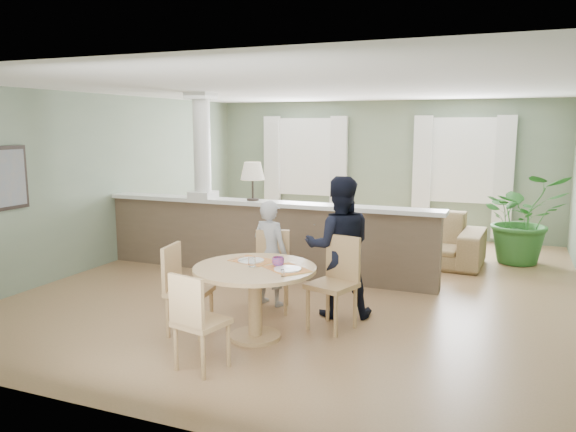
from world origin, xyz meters
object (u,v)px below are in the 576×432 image
at_px(houseplant, 523,218).
at_px(chair_far_boy, 272,266).
at_px(chair_side, 183,285).
at_px(dining_table, 256,281).
at_px(chair_near, 196,318).
at_px(child_person, 270,253).
at_px(man_person, 339,247).
at_px(sofa, 394,235).
at_px(chair_far_man, 336,278).

height_order(houseplant, chair_far_boy, houseplant).
distance_m(chair_far_boy, chair_side, 1.25).
xyz_separation_m(houseplant, dining_table, (-2.58, -4.59, -0.12)).
height_order(chair_near, chair_side, chair_side).
bearing_deg(dining_table, houseplant, 60.61).
distance_m(chair_far_boy, child_person, 0.20).
relative_size(houseplant, child_person, 1.11).
height_order(houseplant, man_person, man_person).
relative_size(sofa, houseplant, 1.92).
height_order(chair_far_man, child_person, child_person).
relative_size(houseplant, chair_far_man, 1.44).
relative_size(houseplant, chair_side, 1.52).
height_order(child_person, man_person, man_person).
xyz_separation_m(sofa, houseplant, (1.96, 0.56, 0.32)).
xyz_separation_m(chair_far_boy, chair_far_man, (0.91, -0.32, 0.04)).
relative_size(chair_far_boy, chair_side, 0.99).
bearing_deg(chair_far_boy, chair_near, -107.30).
distance_m(dining_table, chair_far_man, 0.93).
relative_size(chair_near, chair_side, 0.96).
height_order(chair_near, child_person, child_person).
bearing_deg(chair_far_boy, houseplant, 32.20).
relative_size(chair_far_man, child_person, 0.77).
relative_size(dining_table, chair_side, 1.33).
distance_m(houseplant, chair_far_boy, 4.60).
bearing_deg(chair_near, houseplant, -103.66).
relative_size(houseplant, chair_far_boy, 1.54).
xyz_separation_m(sofa, child_person, (-0.94, -2.94, 0.25)).
distance_m(chair_side, child_person, 1.34).
bearing_deg(houseplant, man_person, -119.27).
height_order(chair_far_boy, chair_side, chair_side).
xyz_separation_m(chair_side, child_person, (0.47, 1.25, 0.13)).
height_order(chair_far_boy, chair_far_man, chair_far_man).
xyz_separation_m(chair_far_man, chair_side, (-1.47, -0.79, -0.03)).
bearing_deg(chair_near, dining_table, -86.44).
bearing_deg(sofa, chair_side, -105.82).
bearing_deg(man_person, chair_far_man, 82.46).
bearing_deg(chair_side, man_person, -58.09).
height_order(chair_far_boy, child_person, child_person).
height_order(sofa, chair_far_man, chair_far_man).
height_order(dining_table, chair_near, chair_near).
xyz_separation_m(sofa, chair_side, (-1.42, -4.18, 0.12)).
bearing_deg(dining_table, chair_near, -99.10).
relative_size(chair_far_man, chair_near, 1.10).
xyz_separation_m(houseplant, chair_far_man, (-1.91, -3.95, -0.17)).
height_order(chair_near, man_person, man_person).
bearing_deg(child_person, houseplant, -116.49).
relative_size(chair_side, child_person, 0.73).
relative_size(chair_far_boy, man_person, 0.58).
distance_m(dining_table, chair_far_boy, 0.99).
bearing_deg(dining_table, chair_side, -168.83).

